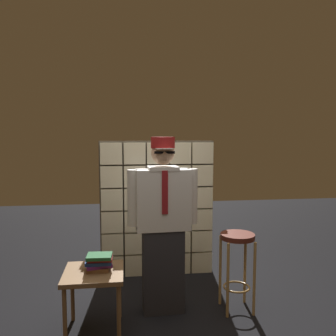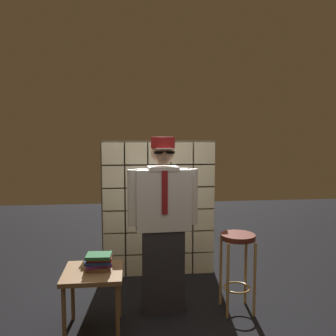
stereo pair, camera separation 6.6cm
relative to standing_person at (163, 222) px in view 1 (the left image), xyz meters
name	(u,v)px [view 1 (the left image)]	position (x,y,z in m)	size (l,w,h in m)	color
ground_plane	(173,335)	(0.04, -0.44, -0.91)	(12.00, 12.00, 0.00)	black
glass_block_wall	(158,209)	(0.04, 0.94, -0.07)	(1.42, 0.10, 1.70)	beige
standing_person	(163,222)	(0.00, 0.00, 0.00)	(0.69, 0.30, 1.74)	#28282D
bar_stool	(237,253)	(0.74, -0.07, -0.32)	(0.34, 0.34, 0.78)	#592319
side_table	(94,279)	(-0.65, -0.29, -0.42)	(0.52, 0.52, 0.56)	brown
book_stack	(99,262)	(-0.60, -0.29, -0.27)	(0.25, 0.20, 0.15)	brown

